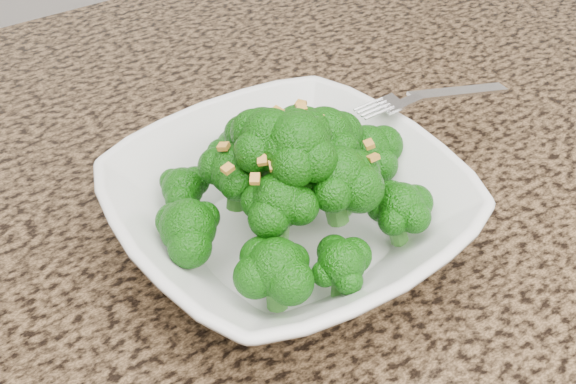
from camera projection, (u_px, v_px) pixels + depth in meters
bowl at (288, 211)px, 0.54m from camera, size 0.26×0.26×0.06m
broccoli_pile at (288, 136)px, 0.49m from camera, size 0.22×0.22×0.08m
garlic_topping at (288, 85)px, 0.47m from camera, size 0.13×0.13×0.01m
fork at (413, 100)px, 0.59m from camera, size 0.17×0.04×0.01m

